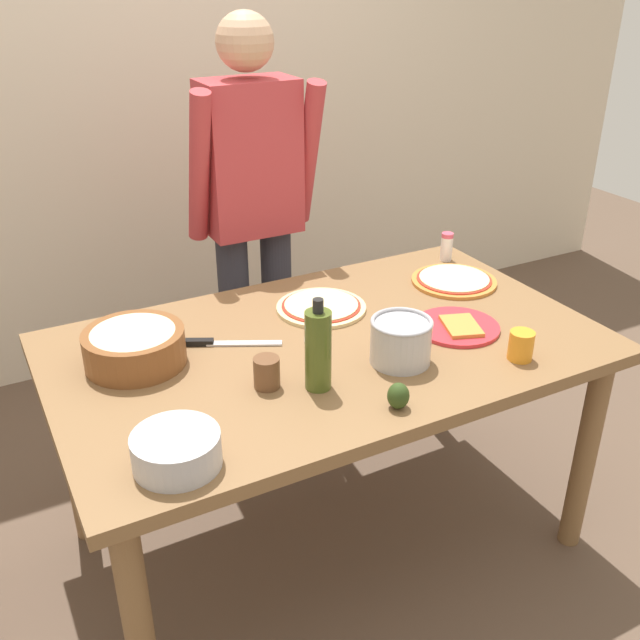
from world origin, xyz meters
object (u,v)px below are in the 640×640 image
(olive_oil_bottle, at_px, (318,349))
(steel_pot, at_px, (401,341))
(dining_table, at_px, (328,368))
(mixing_bowl_steel, at_px, (176,450))
(pizza_raw_on_board, at_px, (321,307))
(cup_small_brown, at_px, (267,373))
(plate_with_slice, at_px, (457,327))
(avocado, at_px, (398,396))
(chef_knife, at_px, (220,343))
(popcorn_bowl, at_px, (134,344))
(salt_shaker, at_px, (447,247))
(pizza_cooked_on_tray, at_px, (454,280))
(cup_orange, at_px, (521,345))
(person_cook, at_px, (253,208))

(olive_oil_bottle, distance_m, steel_pot, 0.27)
(dining_table, bearing_deg, mixing_bowl_steel, -148.87)
(mixing_bowl_steel, bearing_deg, pizza_raw_on_board, 39.79)
(cup_small_brown, bearing_deg, pizza_raw_on_board, 44.73)
(plate_with_slice, bearing_deg, cup_small_brown, -177.69)
(avocado, bearing_deg, chef_knife, 118.26)
(avocado, bearing_deg, mixing_bowl_steel, 175.87)
(dining_table, height_order, avocado, avocado)
(mixing_bowl_steel, distance_m, olive_oil_bottle, 0.46)
(pizza_raw_on_board, bearing_deg, popcorn_bowl, -174.54)
(salt_shaker, xyz_separation_m, chef_knife, (-0.98, -0.22, -0.05))
(pizza_cooked_on_tray, xyz_separation_m, cup_orange, (-0.16, -0.51, 0.03))
(popcorn_bowl, relative_size, mixing_bowl_steel, 1.40)
(cup_small_brown, bearing_deg, chef_knife, 96.07)
(mixing_bowl_steel, height_order, salt_shaker, salt_shaker)
(pizza_raw_on_board, distance_m, salt_shaker, 0.63)
(pizza_cooked_on_tray, xyz_separation_m, popcorn_bowl, (-1.12, -0.03, 0.05))
(salt_shaker, bearing_deg, plate_with_slice, -123.24)
(olive_oil_bottle, bearing_deg, mixing_bowl_steel, -161.97)
(person_cook, height_order, olive_oil_bottle, person_cook)
(olive_oil_bottle, bearing_deg, popcorn_bowl, 138.38)
(person_cook, height_order, cup_orange, person_cook)
(steel_pot, bearing_deg, salt_shaker, 43.84)
(popcorn_bowl, xyz_separation_m, cup_orange, (0.96, -0.48, -0.02))
(avocado, bearing_deg, cup_small_brown, 135.45)
(pizza_raw_on_board, bearing_deg, plate_with_slice, -46.08)
(cup_small_brown, bearing_deg, mixing_bowl_steel, -146.63)
(popcorn_bowl, bearing_deg, mixing_bowl_steel, -94.53)
(plate_with_slice, distance_m, olive_oil_bottle, 0.55)
(chef_knife, height_order, avocado, avocado)
(pizza_cooked_on_tray, distance_m, popcorn_bowl, 1.13)
(olive_oil_bottle, relative_size, cup_orange, 3.01)
(pizza_raw_on_board, distance_m, chef_knife, 0.38)
(steel_pot, bearing_deg, plate_with_slice, 16.98)
(olive_oil_bottle, distance_m, cup_orange, 0.59)
(pizza_raw_on_board, height_order, pizza_cooked_on_tray, same)
(dining_table, distance_m, steel_pot, 0.28)
(cup_orange, bearing_deg, steel_pot, 154.41)
(dining_table, distance_m, chef_knife, 0.33)
(dining_table, bearing_deg, steel_pot, -57.43)
(person_cook, distance_m, pizza_cooked_on_tray, 0.79)
(steel_pot, distance_m, chef_knife, 0.53)
(plate_with_slice, relative_size, mixing_bowl_steel, 1.30)
(pizza_raw_on_board, xyz_separation_m, plate_with_slice, (0.30, -0.31, -0.00))
(pizza_cooked_on_tray, relative_size, cup_small_brown, 3.46)
(mixing_bowl_steel, xyz_separation_m, cup_small_brown, (0.31, 0.21, 0.00))
(cup_orange, bearing_deg, pizza_raw_on_board, 122.49)
(plate_with_slice, distance_m, steel_pot, 0.28)
(olive_oil_bottle, xyz_separation_m, salt_shaker, (0.84, 0.56, -0.06))
(person_cook, xyz_separation_m, cup_orange, (0.34, -1.10, -0.14))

